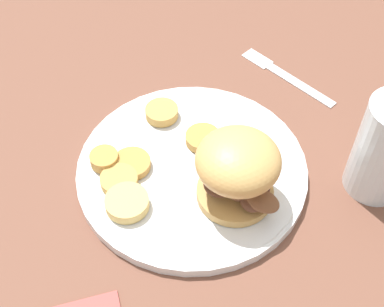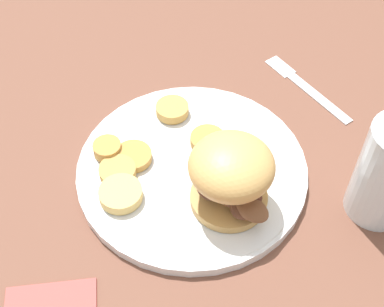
{
  "view_description": "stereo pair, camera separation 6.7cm",
  "coord_description": "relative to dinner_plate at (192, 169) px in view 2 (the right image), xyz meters",
  "views": [
    {
      "loc": [
        -0.37,
        0.22,
        0.56
      ],
      "look_at": [
        0.0,
        0.0,
        0.04
      ],
      "focal_mm": 50.0,
      "sensor_mm": 36.0,
      "label": 1
    },
    {
      "loc": [
        -0.4,
        0.16,
        0.56
      ],
      "look_at": [
        0.0,
        0.0,
        0.04
      ],
      "focal_mm": 50.0,
      "sensor_mm": 36.0,
      "label": 2
    }
  ],
  "objects": [
    {
      "name": "potato_round_4",
      "position": [
        -0.01,
        0.1,
        0.01
      ],
      "size": [
        0.05,
        0.05,
        0.01
      ],
      "primitive_type": "cylinder",
      "color": "#DBB766",
      "rests_on": "dinner_plate"
    },
    {
      "name": "fork",
      "position": [
        0.09,
        -0.22,
        -0.01
      ],
      "size": [
        0.17,
        0.06,
        0.0
      ],
      "color": "silver",
      "rests_on": "ground_plane"
    },
    {
      "name": "ground_plane",
      "position": [
        0.0,
        0.0,
        -0.01
      ],
      "size": [
        4.0,
        4.0,
        0.0
      ],
      "primitive_type": "plane",
      "color": "brown"
    },
    {
      "name": "potato_round_0",
      "position": [
        0.03,
        -0.03,
        0.01
      ],
      "size": [
        0.05,
        0.05,
        0.01
      ],
      "primitive_type": "cylinder",
      "color": "#BC8942",
      "rests_on": "dinner_plate"
    },
    {
      "name": "potato_round_5",
      "position": [
        0.06,
        0.1,
        0.02
      ],
      "size": [
        0.04,
        0.04,
        0.02
      ],
      "primitive_type": "cylinder",
      "color": "#BC8942",
      "rests_on": "dinner_plate"
    },
    {
      "name": "potato_round_2",
      "position": [
        0.1,
        -0.01,
        0.01
      ],
      "size": [
        0.05,
        0.05,
        0.01
      ],
      "primitive_type": "cylinder",
      "color": "tan",
      "rests_on": "dinner_plate"
    },
    {
      "name": "dinner_plate",
      "position": [
        0.0,
        0.0,
        0.0
      ],
      "size": [
        0.3,
        0.3,
        0.02
      ],
      "color": "white",
      "rests_on": "ground_plane"
    },
    {
      "name": "potato_round_1",
      "position": [
        0.02,
        0.09,
        0.01
      ],
      "size": [
        0.05,
        0.05,
        0.01
      ],
      "primitive_type": "cylinder",
      "color": "tan",
      "rests_on": "dinner_plate"
    },
    {
      "name": "potato_round_3",
      "position": [
        0.04,
        0.07,
        0.01
      ],
      "size": [
        0.05,
        0.05,
        0.01
      ],
      "primitive_type": "cylinder",
      "color": "#BC8942",
      "rests_on": "dinner_plate"
    },
    {
      "name": "sandwich",
      "position": [
        -0.07,
        -0.02,
        0.06
      ],
      "size": [
        0.11,
        0.1,
        0.1
      ],
      "color": "tan",
      "rests_on": "dinner_plate"
    }
  ]
}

